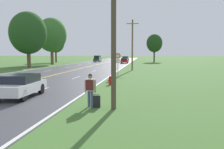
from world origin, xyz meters
TOP-DOWN VIEW (x-y plane):
  - hitchhiker_person at (8.18, 2.99)m, footprint 0.56×0.40m
  - suitcase at (8.46, 3.01)m, footprint 0.41×0.16m
  - fire_hydrant at (7.97, 11.25)m, footprint 0.44×0.28m
  - traffic_sign at (7.99, 16.63)m, footprint 0.60×0.10m
  - utility_pole_foreground at (9.35, 2.81)m, footprint 1.80×0.24m
  - utility_pole_midground at (8.90, 28.17)m, footprint 1.80×0.24m
  - tree_left_verge at (13.55, 62.45)m, footprint 4.58×4.58m
  - tree_behind_sign at (-13.79, 55.42)m, footprint 4.78×4.78m
  - tree_mid_treeline at (-10.22, 43.81)m, footprint 6.71×6.71m
  - tree_right_cluster at (-9.80, 31.93)m, footprint 6.51×6.51m
  - car_white_sedan_nearest at (3.43, 5.08)m, footprint 1.91×4.03m
  - car_red_hatchback_approaching at (5.77, 51.60)m, footprint 1.76×3.67m
  - car_dark_green_van_mid_near at (-3.14, 61.18)m, footprint 1.76×4.03m
  - car_dark_grey_hatchback_mid_far at (4.82, 66.53)m, footprint 2.02×3.83m

SIDE VIEW (x-z plane):
  - suitcase at x=8.46m, z-range -0.02..0.62m
  - fire_hydrant at x=7.97m, z-range 0.01..0.76m
  - car_white_sedan_nearest at x=3.43m, z-range 0.04..1.39m
  - car_red_hatchback_approaching at x=5.77m, z-range 0.06..1.43m
  - car_dark_grey_hatchback_mid_far at x=4.82m, z-range 0.05..1.64m
  - car_dark_green_van_mid_near at x=-3.14m, z-range 0.03..1.91m
  - hitchhiker_person at x=8.18m, z-range 0.18..1.83m
  - traffic_sign at x=7.99m, z-range 0.68..3.33m
  - utility_pole_midground at x=8.90m, z-range 0.15..7.81m
  - utility_pole_foreground at x=9.35m, z-range 0.16..9.97m
  - tree_left_verge at x=13.55m, z-range 1.40..9.50m
  - tree_behind_sign at x=-13.79m, z-range 1.34..9.57m
  - tree_right_cluster at x=-9.80m, z-range 1.20..11.13m
  - tree_mid_treeline at x=-10.22m, z-range 1.41..11.99m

